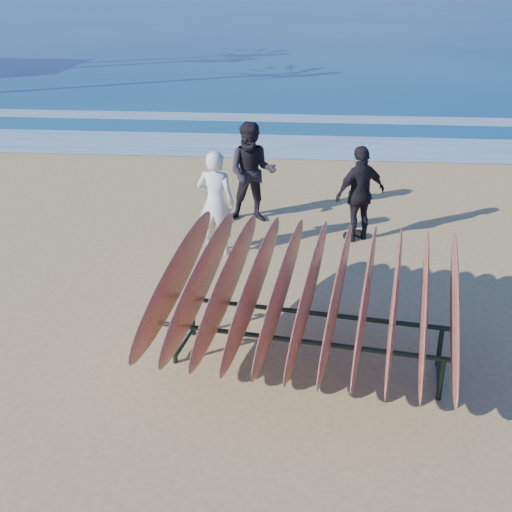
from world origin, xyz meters
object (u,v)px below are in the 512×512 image
(surfboard_rack, at_px, (308,293))
(person_white, at_px, (216,203))
(person_dark_b, at_px, (360,194))
(person_dark_a, at_px, (252,173))

(surfboard_rack, bearing_deg, person_white, 124.13)
(person_dark_b, bearing_deg, person_dark_a, -54.17)
(person_dark_a, bearing_deg, surfboard_rack, -77.40)
(person_dark_a, height_order, person_dark_b, person_dark_a)
(surfboard_rack, distance_m, person_white, 3.47)
(surfboard_rack, relative_size, person_dark_b, 2.21)
(person_dark_a, xyz_separation_m, person_dark_b, (1.86, -0.74, -0.10))
(surfboard_rack, relative_size, person_dark_a, 1.98)
(person_white, height_order, person_dark_b, person_white)
(surfboard_rack, bearing_deg, person_dark_b, 86.95)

